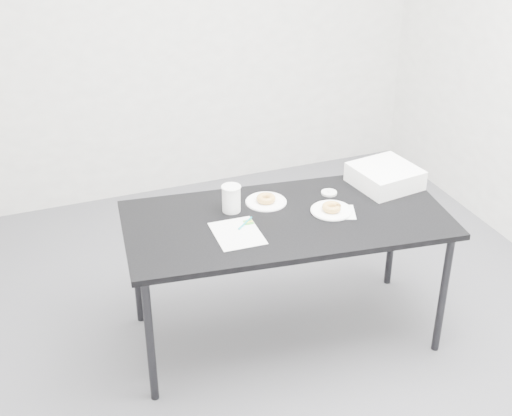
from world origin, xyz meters
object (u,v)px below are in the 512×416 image
object	(u,v)px
plate_near	(332,211)
donut_near	(332,207)
bakery_box	(385,176)
plate_far	(266,202)
table	(286,227)
scorecard	(237,233)
donut_far	(266,198)
coffee_cup	(231,198)
pen	(245,223)

from	to	relation	value
plate_near	donut_near	distance (m)	0.02
plate_near	bakery_box	bearing A→B (deg)	22.39
plate_far	plate_near	bearing A→B (deg)	-37.58
table	scorecard	bearing A→B (deg)	-161.14
donut_far	coffee_cup	bearing A→B (deg)	-174.39
donut_near	donut_far	bearing A→B (deg)	142.42
donut_near	donut_far	xyz separation A→B (m)	(-0.29, 0.22, -0.00)
plate_far	pen	bearing A→B (deg)	-135.94
donut_near	coffee_cup	bearing A→B (deg)	157.84
coffee_cup	bakery_box	bearing A→B (deg)	-1.80
donut_far	table	bearing A→B (deg)	-78.06
scorecard	donut_far	distance (m)	0.36
pen	coffee_cup	bearing A→B (deg)	55.16
table	coffee_cup	size ratio (longest dim) A/B	12.12
donut_far	coffee_cup	world-z (taller)	coffee_cup
plate_far	donut_near	bearing A→B (deg)	-37.58
plate_near	donut_far	size ratio (longest dim) A/B	2.13
table	pen	distance (m)	0.24
donut_far	plate_near	bearing A→B (deg)	-37.58
plate_far	scorecard	bearing A→B (deg)	-135.33
table	pen	size ratio (longest dim) A/B	13.15
scorecard	donut_near	size ratio (longest dim) A/B	2.77
table	donut_near	size ratio (longest dim) A/B	16.90
table	plate_near	distance (m)	0.26
table	scorecard	world-z (taller)	scorecard
coffee_cup	bakery_box	xyz separation A→B (m)	(0.91, -0.03, -0.02)
scorecard	bakery_box	bearing A→B (deg)	13.89
pen	coffee_cup	size ratio (longest dim) A/B	0.92
plate_far	coffee_cup	size ratio (longest dim) A/B	1.53
scorecard	plate_far	size ratio (longest dim) A/B	1.30
plate_far	donut_far	world-z (taller)	donut_far
plate_far	coffee_cup	world-z (taller)	coffee_cup
plate_near	table	bearing A→B (deg)	173.05
coffee_cup	donut_far	bearing A→B (deg)	5.61
plate_near	donut_far	world-z (taller)	donut_far
table	donut_far	world-z (taller)	donut_far
pen	plate_near	distance (m)	0.48
scorecard	plate_near	size ratio (longest dim) A/B	1.30
pen	donut_far	world-z (taller)	donut_far
scorecard	donut_near	world-z (taller)	donut_near
table	scorecard	distance (m)	0.31
table	bakery_box	size ratio (longest dim) A/B	5.37
plate_near	coffee_cup	xyz separation A→B (m)	(-0.49, 0.20, 0.07)
table	bakery_box	world-z (taller)	bakery_box
scorecard	plate_near	xyz separation A→B (m)	(0.54, 0.03, 0.00)
scorecard	donut_far	bearing A→B (deg)	46.52
donut_far	scorecard	bearing A→B (deg)	-135.33
scorecard	plate_far	distance (m)	0.36
pen	plate_far	world-z (taller)	pen
donut_far	bakery_box	bearing A→B (deg)	-3.97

